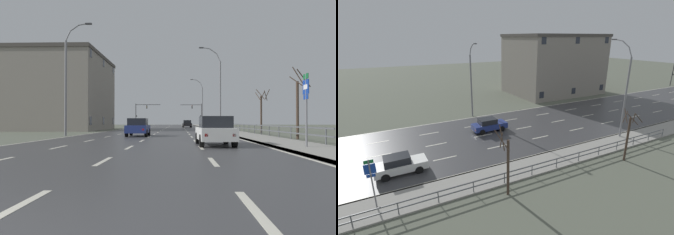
% 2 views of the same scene
% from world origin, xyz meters
% --- Properties ---
extents(ground_plane, '(160.00, 160.00, 0.12)m').
position_xyz_m(ground_plane, '(0.00, 48.00, -0.06)').
color(ground_plane, '#5B6051').
extents(road_asphalt_strip, '(14.00, 120.00, 0.03)m').
position_xyz_m(road_asphalt_strip, '(0.00, 59.99, 0.01)').
color(road_asphalt_strip, '#3D3D3F').
rests_on(road_asphalt_strip, ground).
extents(guardrail, '(0.07, 35.19, 1.00)m').
position_xyz_m(guardrail, '(9.85, 23.63, 0.71)').
color(guardrail, '#515459').
rests_on(guardrail, ground).
extents(street_lamp_midground, '(2.73, 0.24, 10.61)m').
position_xyz_m(street_lamp_midground, '(7.41, 36.96, 5.17)').
color(street_lamp_midground, slate).
rests_on(street_lamp_midground, ground).
extents(street_lamp_left_bank, '(2.42, 0.24, 10.07)m').
position_xyz_m(street_lamp_left_bank, '(-7.44, 25.12, 4.93)').
color(street_lamp_left_bank, slate).
rests_on(street_lamp_left_bank, ground).
extents(highway_sign, '(0.09, 0.68, 3.57)m').
position_xyz_m(highway_sign, '(8.39, 12.39, 2.29)').
color(highway_sign, slate).
rests_on(highway_sign, ground).
extents(car_far_left, '(1.85, 4.10, 1.57)m').
position_xyz_m(car_far_left, '(-1.09, 24.76, 0.80)').
color(car_far_left, navy).
rests_on(car_far_left, ground).
extents(car_near_left, '(1.90, 4.13, 1.57)m').
position_xyz_m(car_near_left, '(4.34, 14.30, 0.80)').
color(car_near_left, silver).
rests_on(car_near_left, ground).
extents(brick_building, '(12.85, 16.95, 11.29)m').
position_xyz_m(brick_building, '(-15.30, 45.21, 5.65)').
color(brick_building, gray).
rests_on(brick_building, ground).
extents(bare_tree_near, '(1.47, 0.98, 5.24)m').
position_xyz_m(bare_tree_near, '(11.09, 20.70, 2.38)').
color(bare_tree_near, '#423328').
rests_on(bare_tree_near, ground).
extents(bare_tree_mid, '(1.40, 1.57, 4.85)m').
position_xyz_m(bare_tree_mid, '(11.56, 32.60, 2.42)').
color(bare_tree_mid, '#423328').
rests_on(bare_tree_mid, ground).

